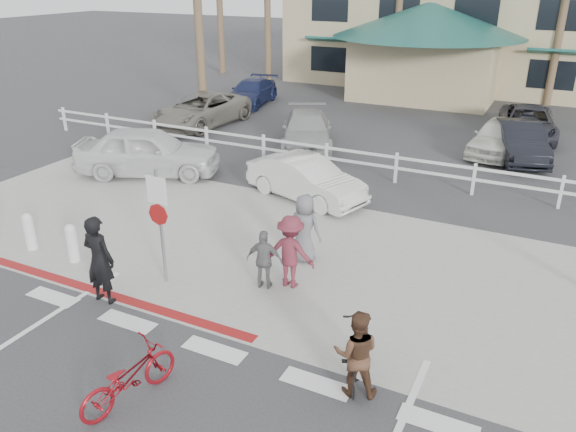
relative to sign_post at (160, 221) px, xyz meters
The scene contains 24 objects.
ground 3.50m from the sign_post, 43.73° to the right, with size 140.00×140.00×0.00m, color #333335.
sidewalk_plaza 3.56m from the sign_post, 45.00° to the left, with size 22.00×7.00×0.01m, color gray.
cross_street 6.86m from the sign_post, 69.94° to the left, with size 40.00×5.00×0.01m, color #333335.
parking_lot 16.03m from the sign_post, 81.72° to the left, with size 50.00×16.00×0.01m, color #333335.
curb_red 1.89m from the sign_post, 124.99° to the right, with size 7.00×0.25×0.02m, color maroon.
rail_fence 8.81m from the sign_post, 71.36° to the left, with size 29.40×0.16×1.00m, color silver, non-canonical shape.
sign_post is the anchor object (origin of this frame).
bollard_0 2.69m from the sign_post, behind, with size 0.26×0.26×0.95m, color silver, non-canonical shape.
bollard_1 4.03m from the sign_post, behind, with size 0.26×0.26×0.95m, color silver, non-canonical shape.
bike_red 3.86m from the sign_post, 60.75° to the right, with size 0.61×1.76×0.92m, color maroon.
rider_red 1.45m from the sign_post, 118.74° to the right, with size 0.69×0.45×1.90m, color black.
bike_black 4.99m from the sign_post, 13.07° to the right, with size 0.47×1.66×1.00m, color black.
rider_black 5.18m from the sign_post, 16.84° to the right, with size 0.73×0.57×1.51m, color #4D3121.
pedestrian_a 2.81m from the sign_post, 22.89° to the left, with size 1.05×0.61×1.63m, color maroon.
pedestrian_child 2.33m from the sign_post, 19.63° to the left, with size 0.78×0.33×1.34m, color slate.
pedestrian_b 3.27m from the sign_post, 44.35° to the left, with size 0.80×0.52×1.64m, color slate.
car_white_sedan 5.87m from the sign_post, 83.03° to the left, with size 1.33×3.83×1.26m, color silver.
car_red_compact 7.35m from the sign_post, 131.81° to the left, with size 1.89×4.69×1.60m, color silver.
lot_car_0 13.55m from the sign_post, 121.11° to the left, with size 2.31×5.01×1.39m, color slate.
lot_car_1 10.80m from the sign_post, 98.06° to the left, with size 1.85×4.56×1.32m, color #9B9B9B.
lot_car_2 13.98m from the sign_post, 68.20° to the left, with size 1.55×3.86×1.32m, color silver.
lot_car_3 14.02m from the sign_post, 64.91° to the left, with size 1.41×4.03×1.33m, color black.
lot_car_4 17.77m from the sign_post, 113.78° to the left, with size 1.73×4.26×1.24m, color #172047.
lot_car_5 16.91m from the sign_post, 69.45° to the left, with size 2.08×4.52×1.26m, color #2B2C35.
Camera 1 is at (4.85, -6.20, 6.26)m, focal length 35.00 mm.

